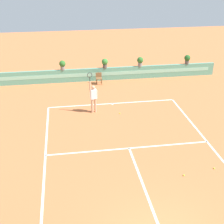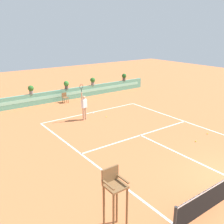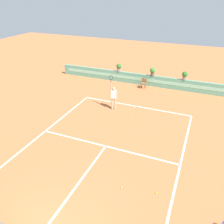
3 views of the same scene
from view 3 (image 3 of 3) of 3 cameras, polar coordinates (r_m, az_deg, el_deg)
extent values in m
plane|color=#C66B3D|center=(12.92, -2.30, -9.37)|extent=(60.00, 60.00, 0.00)
cube|color=white|center=(17.63, 5.68, 1.47)|extent=(8.22, 0.10, 0.01)
cube|color=white|center=(13.21, -1.57, -8.39)|extent=(8.22, 0.10, 0.01)
cube|color=white|center=(11.08, -8.62, -17.40)|extent=(0.10, 6.40, 0.01)
cube|color=white|center=(14.80, -17.09, -5.37)|extent=(0.10, 11.89, 0.01)
cube|color=white|center=(12.10, 16.11, -13.68)|extent=(0.10, 11.89, 0.01)
cube|color=white|center=(17.55, 5.58, 1.34)|extent=(0.10, 0.20, 0.01)
cube|color=#599E84|center=(21.45, 9.39, 7.61)|extent=(18.00, 0.20, 1.00)
cube|color=#87CCB2|center=(21.34, 9.33, 7.65)|extent=(17.10, 0.01, 0.28)
cylinder|color=brown|center=(20.80, 7.06, 6.30)|extent=(0.05, 0.05, 0.45)
cylinder|color=brown|center=(20.71, 8.00, 6.15)|extent=(0.05, 0.05, 0.45)
cylinder|color=brown|center=(21.11, 7.33, 6.62)|extent=(0.05, 0.05, 0.45)
cylinder|color=brown|center=(21.03, 8.26, 6.48)|extent=(0.05, 0.05, 0.45)
cube|color=brown|center=(20.83, 7.70, 7.02)|extent=(0.44, 0.44, 0.04)
cube|color=brown|center=(20.94, 7.89, 7.70)|extent=(0.44, 0.04, 0.36)
cylinder|color=tan|center=(16.88, 0.73, 2.04)|extent=(0.14, 0.14, 0.90)
cylinder|color=tan|center=(16.91, 0.06, 2.09)|extent=(0.14, 0.14, 0.90)
cube|color=white|center=(16.58, 0.40, 4.39)|extent=(0.40, 0.30, 0.60)
sphere|color=tan|center=(16.41, 0.41, 5.77)|extent=(0.22, 0.22, 0.22)
cylinder|color=tan|center=(16.40, -0.28, 6.20)|extent=(0.09, 0.09, 0.55)
cylinder|color=black|center=(16.24, -0.29, 7.58)|extent=(0.04, 0.04, 0.24)
torus|color=#262626|center=(16.16, -0.29, 8.44)|extent=(0.31, 0.10, 0.31)
cylinder|color=tan|center=(16.57, 1.16, 4.19)|extent=(0.09, 0.09, 0.50)
sphere|color=#CCE033|center=(10.80, 10.91, -18.91)|extent=(0.07, 0.07, 0.07)
sphere|color=#CCE033|center=(10.86, 2.32, -17.95)|extent=(0.07, 0.07, 0.07)
sphere|color=#CCE033|center=(16.23, 4.78, -0.85)|extent=(0.07, 0.07, 0.07)
cylinder|color=gray|center=(20.83, 17.33, 7.96)|extent=(0.32, 0.32, 0.28)
sphere|color=#2D6B28|center=(20.73, 17.47, 8.85)|extent=(0.48, 0.48, 0.48)
cylinder|color=gray|center=(22.08, 1.68, 10.32)|extent=(0.32, 0.32, 0.28)
sphere|color=#2D6B28|center=(21.98, 1.69, 11.18)|extent=(0.48, 0.48, 0.48)
cylinder|color=#514C47|center=(21.21, 9.89, 9.17)|extent=(0.32, 0.32, 0.28)
sphere|color=#387F33|center=(21.11, 9.97, 10.05)|extent=(0.48, 0.48, 0.48)
camera|label=1|loc=(8.07, -94.06, 2.98)|focal=50.51mm
camera|label=2|loc=(14.32, -69.68, 2.81)|focal=41.01mm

